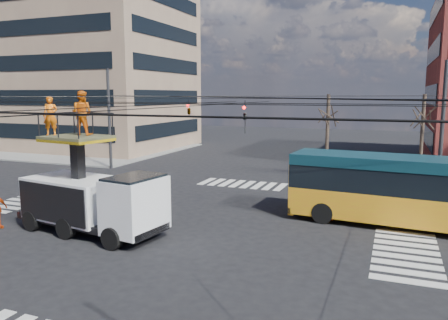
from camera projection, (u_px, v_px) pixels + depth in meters
ground at (172, 225)px, 20.14m from camera, size 120.00×120.00×0.00m
sidewalk_nw at (92, 150)px, 47.04m from camera, size 18.00×18.00×0.12m
crosswalks at (172, 225)px, 20.14m from camera, size 22.40×22.40×0.02m
building_tower at (96, 11)px, 47.90m from camera, size 18.06×16.06×30.00m
overhead_network at (173, 132)px, 19.90m from camera, size 24.24×24.24×8.00m
tree_a at (328, 114)px, 30.07m from camera, size 2.00×2.00×6.00m
tree_b at (423, 116)px, 27.91m from camera, size 2.00×2.00×6.00m
utility_truck at (92, 187)px, 18.77m from camera, size 7.26×3.47×6.15m
city_bus at (415, 190)px, 19.55m from camera, size 11.21×3.53×3.20m
flagger at (330, 201)px, 20.85m from camera, size 1.08×1.36×1.84m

